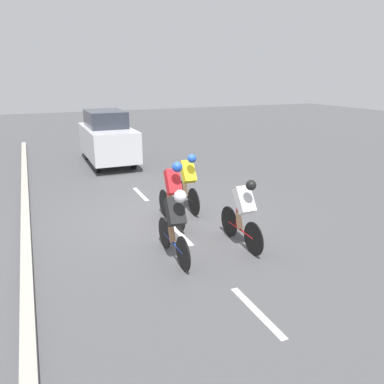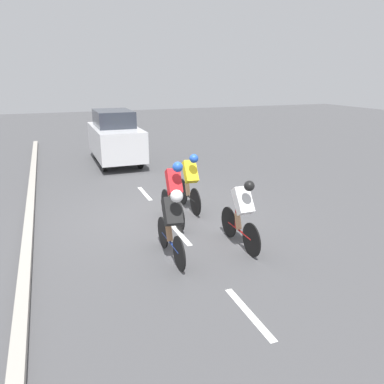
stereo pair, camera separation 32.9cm
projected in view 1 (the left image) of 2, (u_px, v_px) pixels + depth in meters
The scene contains 10 objects.
ground_plane at pixel (165, 219), 9.36m from camera, with size 60.00×60.00×0.00m, color #4C4C4F.
lane_stripe_near at pixel (257, 311), 5.69m from camera, with size 0.12×1.40×0.01m, color white.
lane_stripe_mid at pixel (179, 233), 8.49m from camera, with size 0.12×1.40×0.01m, color white.
lane_stripe_far at pixel (141, 194), 11.29m from camera, with size 0.12×1.40×0.01m, color white.
curb at pixel (26, 257), 7.26m from camera, with size 0.20×27.27×0.14m, color #A8A399.
cyclist_red at pixel (173, 191), 8.78m from camera, with size 0.36×1.73×1.58m.
cyclist_white at pixel (243, 211), 7.64m from camera, with size 0.32×1.68×1.50m.
cyclist_black at pixel (175, 222), 7.06m from camera, with size 0.35×1.68×1.48m.
cyclist_yellow at pixel (188, 181), 9.72m from camera, with size 0.34×1.68×1.56m.
support_car at pixel (107, 138), 14.88m from camera, with size 1.70×3.96×2.10m.
Camera 1 is at (2.85, 8.28, 3.45)m, focal length 35.00 mm.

